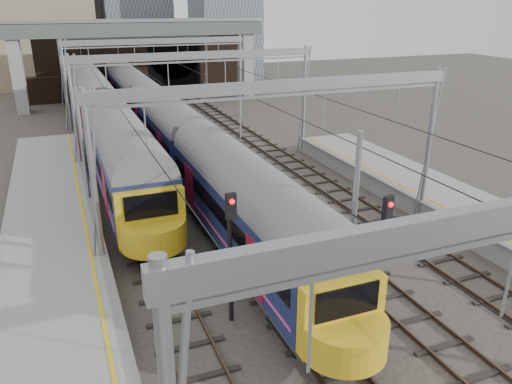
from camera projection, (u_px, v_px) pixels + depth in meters
name	position (u px, v px, depth m)	size (l,w,h in m)	color
ground	(378.00, 343.00, 17.07)	(160.00, 160.00, 0.00)	#38332D
platform_left	(57.00, 359.00, 15.51)	(4.32, 55.00, 1.12)	gray
tracks	(233.00, 196.00, 30.08)	(14.40, 80.00, 0.22)	#4C3828
overhead_line	(199.00, 72.00, 33.38)	(16.80, 80.00, 8.00)	gray
retaining_wall	(144.00, 60.00, 61.08)	(28.00, 2.75, 9.00)	#312015
overbridge	(138.00, 38.00, 54.40)	(28.00, 3.00, 9.25)	gray
train_main	(146.00, 106.00, 43.20)	(2.85, 65.80, 4.88)	black
train_second	(95.00, 102.00, 44.17)	(3.06, 53.07, 5.18)	black
signal_near_left	(231.00, 243.00, 17.17)	(0.37, 0.47, 5.06)	black
signal_near_centre	(382.00, 246.00, 17.01)	(0.39, 0.47, 5.02)	black
equip_cover_b	(326.00, 333.00, 17.53)	(0.94, 0.66, 0.11)	blue
equip_cover_c	(346.00, 230.00, 25.46)	(0.80, 0.56, 0.09)	blue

